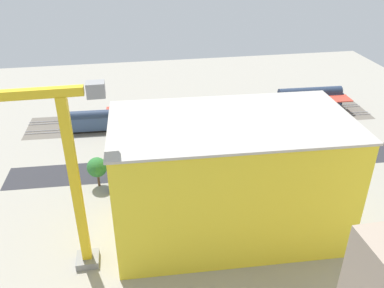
{
  "coord_description": "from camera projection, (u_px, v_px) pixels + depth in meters",
  "views": [
    {
      "loc": [
        20.75,
        81.78,
        48.7
      ],
      "look_at": [
        7.08,
        1.62,
        4.19
      ],
      "focal_mm": 37.82,
      "sensor_mm": 36.0,
      "label": 1
    }
  ],
  "objects": [
    {
      "name": "parked_car_3",
      "position": [
        245.0,
        152.0,
        96.27
      ],
      "size": [
        4.63,
        1.8,
        1.65
      ],
      "color": "black",
      "rests_on": "ground"
    },
    {
      "name": "locomotive",
      "position": [
        236.0,
        107.0,
        117.82
      ],
      "size": [
        16.45,
        3.08,
        4.85
      ],
      "color": "black",
      "rests_on": "ground"
    },
    {
      "name": "street_tree_5",
      "position": [
        156.0,
        163.0,
        83.95
      ],
      "size": [
        4.53,
        4.53,
        7.24
      ],
      "color": "brown",
      "rests_on": "ground"
    },
    {
      "name": "street_tree_4",
      "position": [
        166.0,
        160.0,
        84.22
      ],
      "size": [
        5.63,
        5.63,
        8.14
      ],
      "color": "brown",
      "rests_on": "ground"
    },
    {
      "name": "street_tree_2",
      "position": [
        248.0,
        151.0,
        87.08
      ],
      "size": [
        5.63,
        5.63,
        8.49
      ],
      "color": "brown",
      "rests_on": "ground"
    },
    {
      "name": "tower_crane",
      "position": [
        51.0,
        167.0,
        56.65
      ],
      "size": [
        28.94,
        3.6,
        30.71
      ],
      "color": "gray",
      "rests_on": "ground"
    },
    {
      "name": "rail_bed",
      "position": [
        204.0,
        118.0,
        114.69
      ],
      "size": [
        97.14,
        17.06,
        0.01
      ],
      "primitive_type": "cube",
      "rotation": [
        0.0,
        0.0,
        -0.03
      ],
      "color": "#665E54",
      "rests_on": "ground"
    },
    {
      "name": "platform_canopy_near",
      "position": [
        225.0,
        117.0,
        106.45
      ],
      "size": [
        47.06,
        6.61,
        4.07
      ],
      "color": "#C63D2D",
      "rests_on": "ground"
    },
    {
      "name": "construction_building",
      "position": [
        229.0,
        179.0,
        68.56
      ],
      "size": [
        38.78,
        21.38,
        21.22
      ],
      "primitive_type": "cube",
      "rotation": [
        0.0,
        0.0,
        -0.03
      ],
      "color": "yellow",
      "rests_on": "ground"
    },
    {
      "name": "street_tree_3",
      "position": [
        97.0,
        167.0,
        83.13
      ],
      "size": [
        4.16,
        4.16,
        6.68
      ],
      "color": "brown",
      "rests_on": "ground"
    },
    {
      "name": "street_asphalt",
      "position": [
        224.0,
        164.0,
        93.19
      ],
      "size": [
        96.97,
        12.35,
        0.01
      ],
      "primitive_type": "cube",
      "rotation": [
        0.0,
        0.0,
        -0.03
      ],
      "color": "#2D2D33",
      "rests_on": "ground"
    },
    {
      "name": "box_truck_0",
      "position": [
        135.0,
        181.0,
        83.61
      ],
      "size": [
        10.15,
        3.03,
        3.57
      ],
      "color": "black",
      "rests_on": "ground"
    },
    {
      "name": "parked_car_1",
      "position": [
        296.0,
        146.0,
        98.95
      ],
      "size": [
        4.47,
        1.87,
        1.65
      ],
      "color": "black",
      "rests_on": "ground"
    },
    {
      "name": "track_rails",
      "position": [
        204.0,
        118.0,
        114.6
      ],
      "size": [
        96.67,
        10.63,
        0.12
      ],
      "color": "#9E9EA8",
      "rests_on": "ground"
    },
    {
      "name": "parked_car_4",
      "position": [
        217.0,
        154.0,
        95.44
      ],
      "size": [
        4.26,
        1.94,
        1.68
      ],
      "color": "black",
      "rests_on": "ground"
    },
    {
      "name": "traffic_light",
      "position": [
        176.0,
        163.0,
        85.43
      ],
      "size": [
        0.5,
        0.36,
        6.26
      ],
      "color": "#333333",
      "rests_on": "ground"
    },
    {
      "name": "ground_plane",
      "position": [
        220.0,
        154.0,
        97.16
      ],
      "size": [
        154.75,
        154.75,
        0.0
      ],
      "primitive_type": "plane",
      "color": "#9E998C",
      "rests_on": "ground"
    },
    {
      "name": "box_truck_1",
      "position": [
        189.0,
        172.0,
        86.89
      ],
      "size": [
        8.27,
        3.01,
        3.52
      ],
      "color": "black",
      "rests_on": "ground"
    },
    {
      "name": "street_tree_1",
      "position": [
        351.0,
        141.0,
        91.03
      ],
      "size": [
        5.88,
        5.88,
        8.56
      ],
      "color": "brown",
      "rests_on": "ground"
    },
    {
      "name": "street_tree_0",
      "position": [
        336.0,
        150.0,
        89.94
      ],
      "size": [
        4.62,
        4.62,
        6.73
      ],
      "color": "brown",
      "rests_on": "ground"
    },
    {
      "name": "parked_car_0",
      "position": [
        323.0,
        144.0,
        99.77
      ],
      "size": [
        4.44,
        1.9,
        1.66
      ],
      "color": "black",
      "rests_on": "ground"
    },
    {
      "name": "parked_car_2",
      "position": [
        270.0,
        149.0,
        97.74
      ],
      "size": [
        4.48,
        1.8,
        1.73
      ],
      "color": "black",
      "rests_on": "ground"
    },
    {
      "name": "construction_roof_slab",
      "position": [
        232.0,
        121.0,
        63.37
      ],
      "size": [
        39.4,
        22.0,
        0.4
      ],
      "primitive_type": "cube",
      "rotation": [
        0.0,
        0.0,
        -0.03
      ],
      "color": "#B7B2A8",
      "rests_on": "construction_building"
    },
    {
      "name": "passenger_coach",
      "position": [
        309.0,
        97.0,
        120.43
      ],
      "size": [
        20.02,
        3.77,
        6.15
      ],
      "color": "black",
      "rests_on": "ground"
    },
    {
      "name": "freight_coach_far",
      "position": [
        103.0,
        120.0,
        106.65
      ],
      "size": [
        18.99,
        3.5,
        5.86
      ],
      "color": "black",
      "rests_on": "ground"
    },
    {
      "name": "platform_canopy_far",
      "position": [
        232.0,
        104.0,
        113.82
      ],
      "size": [
        70.09,
        7.55,
        4.06
      ],
      "color": "#C63D2D",
      "rests_on": "ground"
    }
  ]
}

